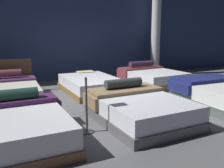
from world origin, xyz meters
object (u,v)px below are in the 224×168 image
(bed_0, at_px, (19,127))
(bed_4, at_px, (91,85))
(bed_5, at_px, (152,77))
(bed_2, at_px, (222,95))
(bed_1, at_px, (139,108))
(bed_3, at_px, (6,92))
(price_sign, at_px, (87,109))
(support_pillar, at_px, (156,32))

(bed_0, xyz_separation_m, bed_4, (2.29, 2.72, -0.05))
(bed_4, relative_size, bed_5, 1.03)
(bed_2, relative_size, bed_4, 1.03)
(bed_1, distance_m, bed_3, 3.60)
(price_sign, xyz_separation_m, support_pillar, (4.67, 4.47, 1.33))
(bed_3, height_order, bed_5, bed_3)
(bed_4, bearing_deg, bed_3, 178.48)
(bed_2, relative_size, bed_3, 1.01)
(bed_0, xyz_separation_m, bed_5, (4.52, 2.78, -0.01))
(bed_5, bearing_deg, price_sign, -143.17)
(bed_4, distance_m, price_sign, 3.04)
(price_sign, bearing_deg, bed_3, 111.62)
(bed_0, relative_size, bed_1, 0.93)
(bed_5, distance_m, support_pillar, 2.54)
(bed_0, height_order, bed_4, bed_0)
(bed_2, xyz_separation_m, bed_4, (-2.26, 2.73, -0.06))
(bed_0, relative_size, bed_3, 0.89)
(bed_1, height_order, bed_5, bed_1)
(bed_2, bearing_deg, bed_5, 93.23)
(bed_0, distance_m, bed_1, 2.25)
(support_pillar, bearing_deg, bed_4, -154.40)
(bed_0, distance_m, bed_2, 4.55)
(bed_5, bearing_deg, bed_0, -151.51)
(bed_3, bearing_deg, bed_5, 2.33)
(bed_1, xyz_separation_m, bed_2, (2.29, -0.02, 0.02))
(bed_3, xyz_separation_m, support_pillar, (5.80, 1.60, 1.51))
(bed_2, bearing_deg, price_sign, -176.32)
(price_sign, bearing_deg, bed_4, 67.10)
(bed_2, height_order, bed_3, bed_3)
(bed_4, height_order, bed_5, bed_5)
(bed_5, relative_size, price_sign, 1.93)
(bed_3, bearing_deg, bed_1, -48.09)
(bed_4, xyz_separation_m, support_pillar, (3.49, 1.67, 1.54))
(bed_1, relative_size, bed_4, 0.96)
(bed_1, relative_size, bed_2, 0.94)
(bed_4, height_order, support_pillar, support_pillar)
(bed_2, xyz_separation_m, bed_5, (-0.03, 2.78, -0.03))
(bed_5, bearing_deg, bed_1, -132.39)
(bed_1, height_order, price_sign, price_sign)
(bed_3, bearing_deg, bed_0, -86.89)
(bed_0, height_order, support_pillar, support_pillar)
(bed_1, xyz_separation_m, bed_3, (-2.28, 2.78, -0.02))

